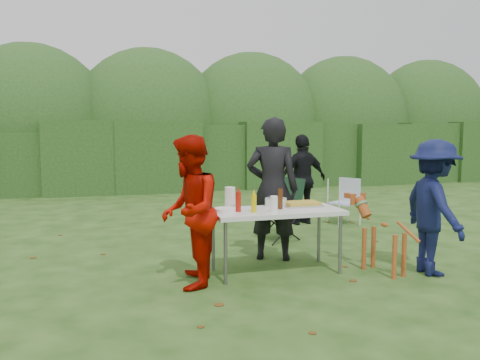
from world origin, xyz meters
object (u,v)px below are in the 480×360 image
object	(u,v)px
ketchup_bottle	(238,202)
person_black_puffy	(303,179)
person_cook	(272,189)
beer_bottle	(280,199)
folding_table	(276,214)
mustard_bottle	(254,203)
paper_towel_roll	(230,198)
person_red_jacket	(189,211)
lawn_chair	(344,201)
camping_chair	(280,209)
child	(434,207)
dog	(384,236)

from	to	relation	value
ketchup_bottle	person_black_puffy	bearing A→B (deg)	53.82
person_cook	beer_bottle	world-z (taller)	person_cook
folding_table	mustard_bottle	size ratio (longest dim) A/B	7.50
person_cook	paper_towel_roll	distance (m)	0.80
person_red_jacket	lawn_chair	xyz separation A→B (m)	(3.23, 2.66, -0.40)
camping_chair	mustard_bottle	world-z (taller)	mustard_bottle
person_red_jacket	person_black_puffy	xyz separation A→B (m)	(2.56, 2.88, -0.02)
person_black_puffy	camping_chair	xyz separation A→B (m)	(-0.83, -1.05, -0.31)
paper_towel_roll	child	bearing A→B (deg)	-17.78
camping_chair	ketchup_bottle	world-z (taller)	ketchup_bottle
dog	lawn_chair	xyz separation A→B (m)	(0.99, 2.82, -0.03)
person_red_jacket	child	size ratio (longest dim) A/B	1.04
mustard_bottle	folding_table	bearing A→B (deg)	20.05
person_cook	mustard_bottle	xyz separation A→B (m)	(-0.47, -0.68, -0.06)
folding_table	paper_towel_roll	distance (m)	0.56
child	paper_towel_roll	xyz separation A→B (m)	(-2.22, 0.71, 0.10)
mustard_bottle	lawn_chair	bearing A→B (deg)	45.68
child	camping_chair	distance (m)	2.42
folding_table	person_cook	xyz separation A→B (m)	(0.17, 0.57, 0.22)
folding_table	person_cook	size ratio (longest dim) A/B	0.83
folding_table	camping_chair	size ratio (longest dim) A/B	1.61
person_black_puffy	beer_bottle	distance (m)	3.01
child	beer_bottle	bearing A→B (deg)	75.92
child	dog	world-z (taller)	child
person_black_puffy	paper_towel_roll	size ratio (longest dim) A/B	5.99
folding_table	lawn_chair	bearing A→B (deg)	48.17
person_cook	dog	distance (m)	1.47
person_red_jacket	child	world-z (taller)	person_red_jacket
child	mustard_bottle	size ratio (longest dim) A/B	7.73
camping_chair	beer_bottle	xyz separation A→B (m)	(-0.62, -1.59, 0.39)
person_red_jacket	dog	world-z (taller)	person_red_jacket
person_cook	beer_bottle	size ratio (longest dim) A/B	7.53
camping_chair	folding_table	bearing A→B (deg)	44.72
folding_table	paper_towel_roll	xyz separation A→B (m)	(-0.51, 0.14, 0.18)
ketchup_bottle	camping_chair	bearing A→B (deg)	55.13
folding_table	person_cook	bearing A→B (deg)	73.81
child	beer_bottle	xyz separation A→B (m)	(-1.65, 0.58, 0.09)
mustard_bottle	beer_bottle	world-z (taller)	beer_bottle
person_black_puffy	beer_bottle	xyz separation A→B (m)	(-1.44, -2.64, 0.08)
ketchup_bottle	paper_towel_roll	xyz separation A→B (m)	(-0.05, 0.17, 0.02)
dog	person_black_puffy	bearing A→B (deg)	-22.06
person_cook	lawn_chair	bearing A→B (deg)	-112.45
mustard_bottle	paper_towel_roll	bearing A→B (deg)	128.98
beer_bottle	paper_towel_roll	world-z (taller)	paper_towel_roll
folding_table	ketchup_bottle	xyz separation A→B (m)	(-0.46, -0.03, 0.16)
person_cook	beer_bottle	xyz separation A→B (m)	(-0.11, -0.56, -0.04)
folding_table	dog	xyz separation A→B (m)	(1.18, -0.38, -0.26)
ketchup_bottle	paper_towel_roll	bearing A→B (deg)	106.43
person_red_jacket	mustard_bottle	world-z (taller)	person_red_jacket
beer_bottle	paper_towel_roll	bearing A→B (deg)	167.22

